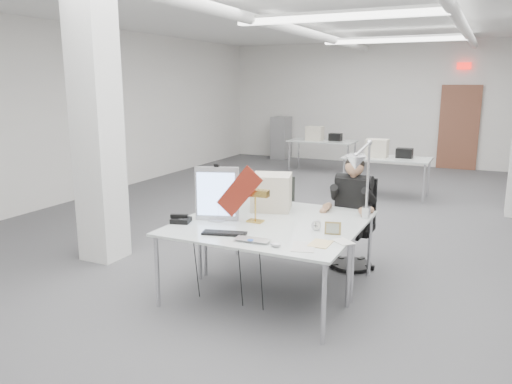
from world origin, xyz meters
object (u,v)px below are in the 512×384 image
seated_person (353,194)px  bankers_lamp (255,204)px  desk_phone (181,220)px  beige_monitor (272,192)px  desk_main (253,234)px  architect_lamp (362,184)px  laptop (250,242)px  monitor (217,194)px  office_chair (353,225)px

seated_person → bankers_lamp: 1.29m
desk_phone → beige_monitor: 1.10m
desk_main → desk_phone: desk_phone is taller
beige_monitor → architect_lamp: size_ratio=0.51×
seated_person → laptop: (-0.48, -1.71, -0.13)m
desk_main → laptop: 0.30m
bankers_lamp → architect_lamp: 1.09m
laptop → architect_lamp: (0.73, 1.03, 0.40)m
desk_main → desk_phone: bearing=178.5°
desk_phone → beige_monitor: beige_monitor is taller
monitor → desk_phone: monitor is taller
office_chair → monitor: (-1.13, -1.21, 0.51)m
bankers_lamp → desk_phone: bankers_lamp is taller
desk_main → beige_monitor: beige_monitor is taller
monitor → beige_monitor: monitor is taller
seated_person → bankers_lamp: seated_person is taller
desk_main → bankers_lamp: 0.44m
laptop → bankers_lamp: bankers_lamp is taller
office_chair → architect_lamp: 1.00m
desk_main → office_chair: (0.60, 1.48, -0.22)m
desk_main → architect_lamp: (0.85, 0.75, 0.43)m
desk_phone → architect_lamp: bearing=7.4°
bankers_lamp → desk_phone: 0.78m
office_chair → desk_phone: size_ratio=5.59×
bankers_lamp → desk_main: bearing=-70.9°
monitor → laptop: (0.64, -0.54, -0.27)m
desk_main → bankers_lamp: bankers_lamp is taller
laptop → architect_lamp: 1.33m
monitor → beige_monitor: 0.73m
bankers_lamp → architect_lamp: bearing=18.6°
desk_main → architect_lamp: size_ratio=2.16×
laptop → architect_lamp: bearing=51.3°
architect_lamp → monitor: bearing=-150.2°
laptop → bankers_lamp: (-0.26, 0.65, 0.17)m
bankers_lamp → desk_phone: (-0.68, -0.34, -0.16)m
office_chair → seated_person: size_ratio=1.16×
bankers_lamp → office_chair: bearing=53.6°
desk_phone → architect_lamp: size_ratio=0.23×
beige_monitor → bankers_lamp: bearing=-100.5°
desk_main → architect_lamp: architect_lamp is taller
beige_monitor → laptop: bearing=-91.7°
bankers_lamp → desk_phone: size_ratio=1.99×
seated_person → office_chair: bearing=94.1°
beige_monitor → architect_lamp: bearing=-24.9°
laptop → architect_lamp: architect_lamp is taller
desk_main → laptop: bearing=-68.3°
monitor → laptop: bearing=-59.1°
beige_monitor → desk_phone: bearing=-141.5°
desk_main → desk_phone: size_ratio=9.59×
bankers_lamp → beige_monitor: (-0.06, 0.54, 0.01)m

